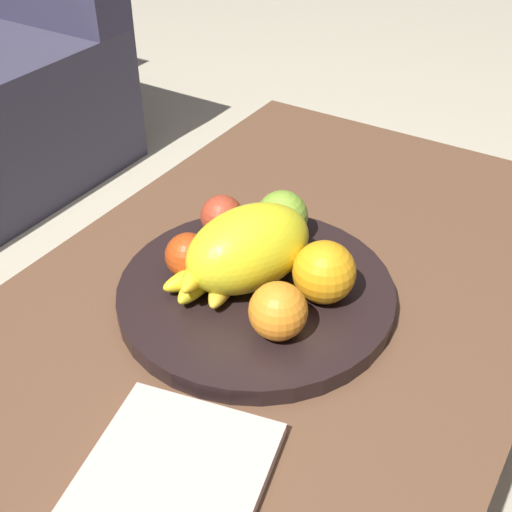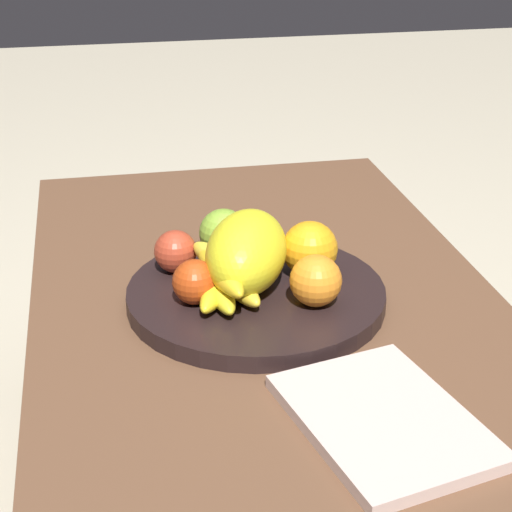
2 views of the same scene
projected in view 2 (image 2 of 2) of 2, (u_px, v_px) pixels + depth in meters
The scene contains 10 objects.
coffee_table at pixel (270, 331), 1.24m from camera, with size 1.18×0.68×0.43m.
fruit_bowl at pixel (256, 295), 1.22m from camera, with size 0.37×0.37×0.03m, color black.
melon_large_front at pixel (246, 252), 1.19m from camera, with size 0.18×0.11×0.11m, color yellow.
orange_front at pixel (316, 281), 1.16m from camera, with size 0.07×0.07×0.07m, color orange.
orange_left at pixel (310, 249), 1.24m from camera, with size 0.08×0.08×0.08m, color orange.
apple_front at pixel (224, 233), 1.30m from camera, with size 0.07×0.07×0.07m, color #7EA631.
apple_left at pixel (195, 282), 1.17m from camera, with size 0.06×0.06×0.06m, color #B43D13.
apple_right at pixel (175, 251), 1.25m from camera, with size 0.06×0.06×0.06m, color #AB3A23.
banana_bunch at pixel (222, 278), 1.18m from camera, with size 0.18×0.11×0.06m.
magazine at pixel (384, 420), 0.96m from camera, with size 0.25×0.18×0.02m, color beige.
Camera 2 is at (-1.05, 0.23, 1.02)m, focal length 59.93 mm.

